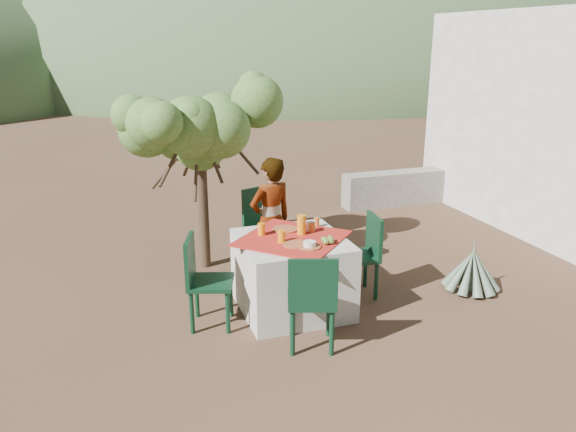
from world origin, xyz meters
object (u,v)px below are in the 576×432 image
object	(u,v)px
chair_far	(265,225)
agave	(472,271)
shrub_tree	(204,136)
juice_pitcher	(302,225)
table	(292,274)
chair_left	(202,277)
person	(271,221)
chair_near	(312,298)
chair_right	(364,251)

from	to	relation	value
chair_far	agave	bearing A→B (deg)	-53.93
shrub_tree	juice_pitcher	distance (m)	1.69
table	chair_left	world-z (taller)	chair_left
person	agave	world-z (taller)	person
chair_near	agave	bearing A→B (deg)	-145.69
juice_pitcher	table	bearing A→B (deg)	-148.49
chair_far	chair_near	xyz separation A→B (m)	(-0.13, -1.89, -0.04)
table	person	xyz separation A→B (m)	(-0.00, 0.72, 0.33)
chair_far	chair_right	size ratio (longest dim) A/B	1.12
person	table	bearing A→B (deg)	73.29
shrub_tree	chair_far	bearing A→B (deg)	-30.93
table	chair_right	distance (m)	0.84
person	shrub_tree	xyz separation A→B (m)	(-0.56, 0.73, 0.85)
chair_near	agave	distance (m)	2.20
chair_right	juice_pitcher	xyz separation A→B (m)	(-0.70, -0.00, 0.37)
table	agave	size ratio (longest dim) A/B	1.99
agave	juice_pitcher	size ratio (longest dim) A/B	3.34
chair_left	chair_far	bearing A→B (deg)	-21.92
chair_far	chair_right	xyz separation A→B (m)	(0.79, -1.01, -0.06)
person	chair_far	bearing A→B (deg)	-112.75
chair_near	agave	world-z (taller)	chair_near
chair_far	person	size ratio (longest dim) A/B	0.69
chair_near	person	distance (m)	1.54
chair_far	shrub_tree	bearing A→B (deg)	128.42
person	shrub_tree	bearing A→B (deg)	-69.10
person	shrub_tree	size ratio (longest dim) A/B	0.72
chair_right	shrub_tree	distance (m)	2.23
table	chair_far	bearing A→B (deg)	88.08
table	shrub_tree	world-z (taller)	shrub_tree
chair_near	chair_right	bearing A→B (deg)	-118.02
shrub_tree	juice_pitcher	bearing A→B (deg)	-63.30
person	chair_right	bearing A→B (deg)	125.50
chair_right	agave	xyz separation A→B (m)	(1.17, -0.28, -0.27)
chair_left	table	bearing A→B (deg)	-68.68
chair_left	shrub_tree	bearing A→B (deg)	4.86
agave	chair_right	bearing A→B (deg)	166.55
chair_left	agave	xyz separation A→B (m)	(2.90, -0.14, -0.27)
table	agave	xyz separation A→B (m)	(1.99, -0.20, -0.16)
chair_right	person	bearing A→B (deg)	-121.38
table	agave	world-z (taller)	table
chair_near	shrub_tree	size ratio (longest dim) A/B	0.46
shrub_tree	chair_near	bearing A→B (deg)	-78.28
shrub_tree	juice_pitcher	world-z (taller)	shrub_tree
shrub_tree	agave	bearing A→B (deg)	-32.74
chair_near	chair_right	size ratio (longest dim) A/B	1.03
juice_pitcher	chair_left	bearing A→B (deg)	-172.68
agave	juice_pitcher	bearing A→B (deg)	171.60
table	juice_pitcher	bearing A→B (deg)	31.51
chair_left	person	size ratio (longest dim) A/B	0.62
chair_left	chair_right	world-z (taller)	chair_left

